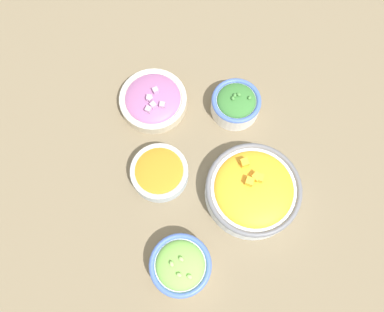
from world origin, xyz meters
The scene contains 6 objects.
ground_plane centered at (0.00, 0.00, 0.00)m, with size 3.00×3.00×0.00m, color #75664C.
bowl_red_onion centered at (0.18, 0.00, 0.02)m, with size 0.17×0.17×0.06m.
bowl_carrots centered at (0.01, 0.08, 0.03)m, with size 0.13×0.13×0.05m.
bowl_broccoli centered at (0.06, -0.16, 0.03)m, with size 0.12×0.12×0.07m.
bowl_squash centered at (-0.14, -0.07, 0.04)m, with size 0.21×0.21×0.08m.
bowl_lettuce centered at (-0.19, 0.15, 0.03)m, with size 0.13×0.13×0.08m.
Camera 1 is at (-0.24, 0.15, 0.86)m, focal length 35.00 mm.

